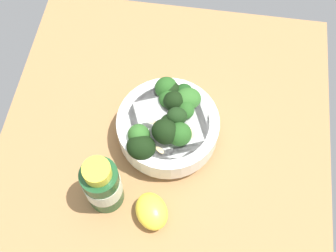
% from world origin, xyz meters
% --- Properties ---
extents(ground_plane, '(0.58, 0.58, 0.05)m').
position_xyz_m(ground_plane, '(0.00, 0.00, -0.02)').
color(ground_plane, '#996D42').
extents(bowl_of_broccoli, '(0.17, 0.17, 0.10)m').
position_xyz_m(bowl_of_broccoli, '(-0.00, 0.01, 0.04)').
color(bowl_of_broccoli, white).
rests_on(bowl_of_broccoli, ground_plane).
extents(lemon_wedge, '(0.08, 0.08, 0.04)m').
position_xyz_m(lemon_wedge, '(-0.00, 0.16, 0.02)').
color(lemon_wedge, yellow).
rests_on(lemon_wedge, ground_plane).
extents(bottle_tall, '(0.06, 0.06, 0.12)m').
position_xyz_m(bottle_tall, '(0.08, 0.14, 0.06)').
color(bottle_tall, '#194723').
rests_on(bottle_tall, ground_plane).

